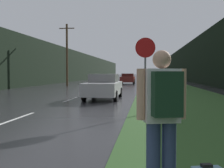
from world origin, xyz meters
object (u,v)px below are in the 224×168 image
(hitchhiker_with_backpack, at_px, (162,113))
(car_passing_far, at_px, (128,79))
(car_oncoming, at_px, (113,77))
(stop_sign, at_px, (145,66))
(car_passing_near, at_px, (104,86))

(hitchhiker_with_backpack, bearing_deg, car_passing_far, 80.06)
(hitchhiker_with_backpack, relative_size, car_passing_far, 0.42)
(car_oncoming, bearing_deg, stop_sign, -81.58)
(hitchhiker_with_backpack, xyz_separation_m, car_passing_near, (-2.71, 13.07, -0.31))
(stop_sign, relative_size, car_passing_near, 0.61)
(car_passing_far, relative_size, car_oncoming, 0.93)
(car_passing_near, relative_size, car_oncoming, 1.00)
(hitchhiker_with_backpack, relative_size, car_oncoming, 0.39)
(stop_sign, height_order, car_passing_far, stop_sign)
(car_passing_near, xyz_separation_m, car_passing_far, (0.00, 22.49, 0.02))
(hitchhiker_with_backpack, relative_size, car_passing_near, 0.39)
(stop_sign, bearing_deg, car_passing_near, 112.24)
(stop_sign, height_order, car_oncoming, stop_sign)
(car_passing_near, height_order, car_oncoming, car_passing_near)
(hitchhiker_with_backpack, height_order, car_passing_near, hitchhiker_with_backpack)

